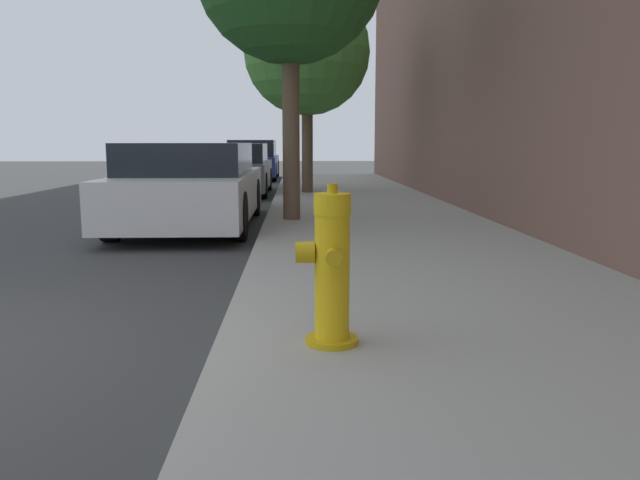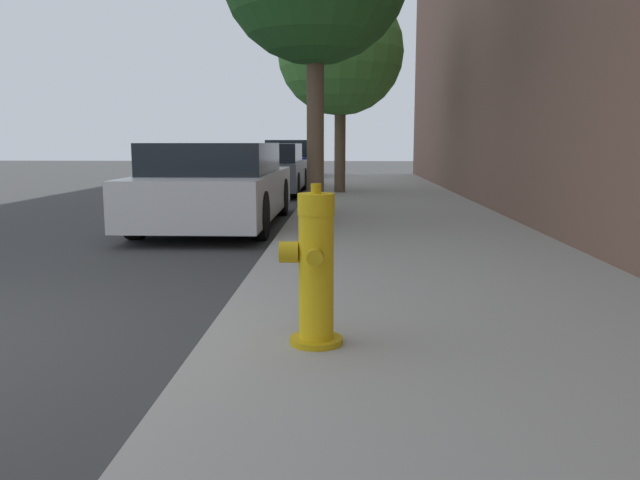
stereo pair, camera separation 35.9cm
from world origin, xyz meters
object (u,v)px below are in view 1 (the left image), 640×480
object	(u,v)px
street_tree_far	(307,52)
fire_hydrant	(331,270)
parked_car_mid	(233,170)
parked_car_far	(253,160)
parked_car_near	(192,186)

from	to	relation	value
street_tree_far	fire_hydrant	bearing A→B (deg)	-90.27
fire_hydrant	parked_car_mid	distance (m)	12.37
fire_hydrant	parked_car_far	world-z (taller)	parked_car_far
parked_car_mid	street_tree_far	bearing A→B (deg)	-29.30
fire_hydrant	parked_car_far	size ratio (longest dim) A/B	0.21
fire_hydrant	parked_car_near	distance (m)	6.36
fire_hydrant	parked_car_near	bearing A→B (deg)	106.49
parked_car_far	parked_car_near	bearing A→B (deg)	-90.35
parked_car_near	parked_car_far	world-z (taller)	parked_car_far
parked_car_mid	street_tree_far	size ratio (longest dim) A/B	0.88
street_tree_far	parked_car_far	bearing A→B (deg)	103.36
parked_car_far	street_tree_far	bearing A→B (deg)	-76.64
parked_car_mid	parked_car_far	world-z (taller)	parked_car_far
parked_car_near	fire_hydrant	bearing A→B (deg)	-73.51
parked_car_near	street_tree_far	size ratio (longest dim) A/B	0.99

